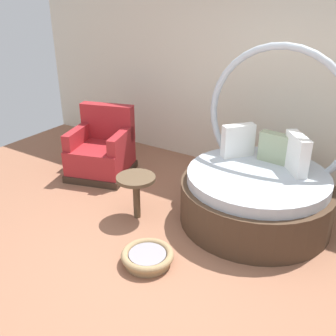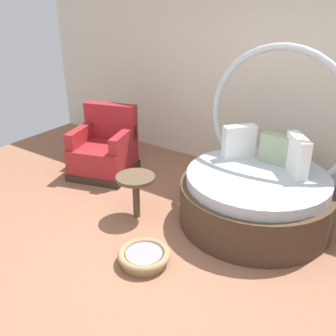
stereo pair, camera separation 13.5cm
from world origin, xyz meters
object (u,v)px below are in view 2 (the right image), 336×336
object	(u,v)px
round_daybed	(258,188)
pet_basket	(144,256)
side_table	(136,184)
red_armchair	(105,151)

from	to	relation	value
round_daybed	pet_basket	bearing A→B (deg)	-112.88
round_daybed	pet_basket	distance (m)	1.50
pet_basket	side_table	distance (m)	0.92
round_daybed	side_table	bearing A→B (deg)	-147.52
pet_basket	side_table	size ratio (longest dim) A/B	0.98
red_armchair	pet_basket	bearing A→B (deg)	-37.15
round_daybed	pet_basket	xyz separation A→B (m)	(-0.57, -1.35, -0.32)
round_daybed	side_table	distance (m)	1.37
red_armchair	side_table	distance (m)	1.31
round_daybed	side_table	xyz separation A→B (m)	(-1.15, -0.73, 0.03)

